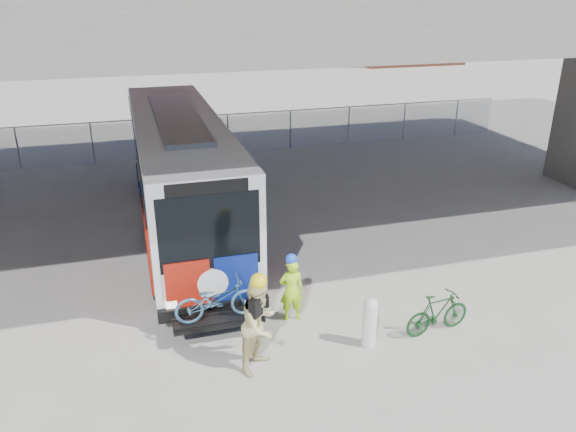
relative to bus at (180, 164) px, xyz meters
name	(u,v)px	position (x,y,z in m)	size (l,w,h in m)	color
ground	(275,272)	(2.00, -3.95, -2.11)	(160.00, 160.00, 0.00)	#9E9991
bus	(180,164)	(0.00, 0.00, 0.00)	(2.67, 12.91, 3.69)	silver
overpass	(237,13)	(2.00, 0.05, 4.44)	(40.00, 16.00, 7.95)	#605E59
chainlink_fence	(206,124)	(2.00, 8.05, -0.68)	(30.00, 0.06, 30.00)	gray
brick_buildings	(162,5)	(3.23, 44.28, 3.31)	(54.00, 22.00, 12.00)	brown
bollard	(370,320)	(3.10, -7.79, -1.48)	(0.30, 0.30, 1.17)	silver
cyclist_hivis	(291,288)	(1.77, -6.31, -1.29)	(0.59, 0.41, 1.71)	#B3FF1A
cyclist_tan	(260,324)	(0.66, -7.83, -1.09)	(1.20, 1.20, 2.15)	beige
bike_parked	(438,313)	(4.78, -7.76, -1.61)	(0.47, 1.65, 0.99)	#14411A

